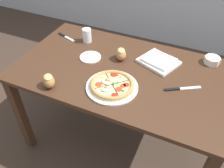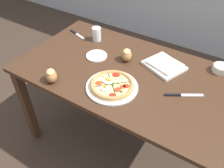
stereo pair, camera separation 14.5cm
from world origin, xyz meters
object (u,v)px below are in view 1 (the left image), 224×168
bread_piece_mid (121,54)px  knife_spare (66,37)px  knife_main (182,89)px  side_saucer (90,57)px  napkin_folded (159,61)px  water_glass (87,36)px  pizza (112,85)px  ramekin_bowl (212,60)px  dining_table (121,81)px  bread_piece_near (49,81)px

bread_piece_mid → knife_spare: 0.53m
knife_main → side_saucer: same height
napkin_folded → water_glass: water_glass is taller
pizza → napkin_folded: pizza is taller
ramekin_bowl → bread_piece_mid: (-0.60, -0.22, 0.02)m
dining_table → knife_main: bearing=-3.5°
dining_table → pizza: pizza is taller
dining_table → bread_piece_mid: 0.19m
ramekin_bowl → bread_piece_mid: bearing=-159.8°
ramekin_bowl → water_glass: water_glass is taller
bread_piece_near → side_saucer: (0.08, 0.38, -0.04)m
pizza → side_saucer: (-0.27, 0.23, -0.01)m
side_saucer → bread_piece_near: bearing=-102.6°
bread_piece_mid → knife_spare: (-0.52, 0.10, -0.04)m
bread_piece_near → knife_spare: bearing=112.8°
pizza → ramekin_bowl: 0.74m
napkin_folded → water_glass: 0.60m
knife_spare → side_saucer: size_ratio=1.24×
side_saucer → dining_table: bearing=-7.7°
ramekin_bowl → side_saucer: 0.85m
ramekin_bowl → side_saucer: ramekin_bowl is taller
ramekin_bowl → water_glass: bearing=-173.7°
napkin_folded → water_glass: size_ratio=2.86×
knife_main → pizza: bearing=171.3°
pizza → ramekin_bowl: pizza is taller
pizza → water_glass: 0.58m
dining_table → side_saucer: side_saucer is taller
pizza → bread_piece_near: size_ratio=2.72×
pizza → bread_piece_mid: (-0.07, 0.30, 0.03)m
pizza → bread_piece_mid: size_ratio=2.73×
water_glass → bread_piece_mid: bearing=-19.0°
napkin_folded → side_saucer: napkin_folded is taller
bread_piece_near → water_glass: 0.57m
napkin_folded → knife_main: (0.21, -0.20, -0.01)m
water_glass → knife_main: bearing=-17.4°
napkin_folded → bread_piece_mid: bread_piece_mid is taller
bread_piece_mid → water_glass: (-0.34, 0.12, 0.00)m
bread_piece_near → bread_piece_mid: same height
dining_table → side_saucer: size_ratio=9.49×
knife_spare → water_glass: size_ratio=1.77×
bread_piece_near → water_glass: size_ratio=1.11×
bread_piece_near → knife_main: 0.82m
dining_table → pizza: (0.01, -0.19, 0.12)m
ramekin_bowl → bread_piece_mid: size_ratio=0.94×
knife_spare → side_saucer: (0.31, -0.17, 0.00)m
water_glass → knife_spare: bearing=-174.1°
water_glass → ramekin_bowl: bearing=6.3°
knife_main → water_glass: (-0.80, 0.25, 0.04)m
pizza → knife_main: (0.40, 0.17, -0.02)m
knife_main → side_saucer: size_ratio=1.36×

